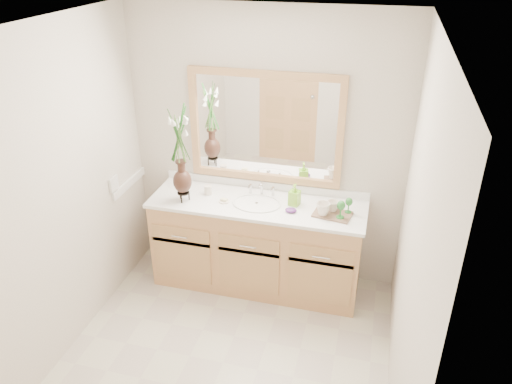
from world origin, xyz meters
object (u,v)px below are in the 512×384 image
(flower_vase, at_px, (180,144))
(tumbler, at_px, (208,190))
(soap_bottle, at_px, (295,196))
(tray, at_px, (332,214))

(flower_vase, relative_size, tumbler, 9.04)
(tumbler, bearing_deg, flower_vase, -134.95)
(soap_bottle, bearing_deg, tumbler, -167.05)
(soap_bottle, distance_m, tray, 0.35)
(flower_vase, height_order, tray, flower_vase)
(flower_vase, bearing_deg, tray, 3.14)
(flower_vase, distance_m, tumbler, 0.53)
(tray, bearing_deg, soap_bottle, 172.98)
(tumbler, relative_size, soap_bottle, 0.50)
(tumbler, relative_size, tray, 0.28)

